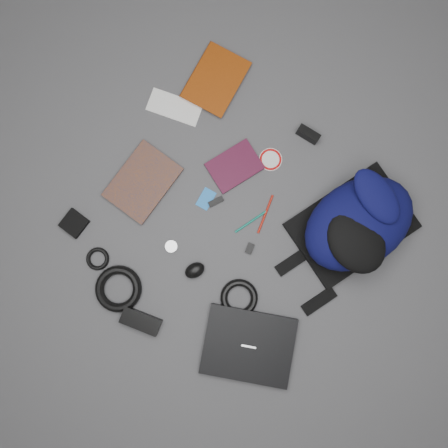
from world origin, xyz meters
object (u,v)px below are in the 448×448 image
Objects in this scene: dvd_case at (235,166)px; pouch at (74,223)px; mouse at (195,270)px; power_brick at (141,321)px; laptop at (249,346)px; comic_book at (122,167)px; textbook_red at (195,69)px; compact_camera at (308,134)px; backpack at (359,224)px.

pouch is (-0.33, -0.56, 0.00)m from dvd_case.
mouse is 0.27m from power_brick.
laptop is 0.68m from dvd_case.
comic_book is (-0.80, 0.21, -0.01)m from laptop.
textbook_red reaches higher than dvd_case.
laptop is 2.23× the size of power_brick.
dvd_case is 0.43m from mouse.
comic_book is 1.40× the size of dvd_case.
pouch reaches higher than comic_book.
dvd_case is (0.37, -0.20, -0.01)m from textbook_red.
compact_camera is at bearing 46.15° from comic_book.
compact_camera reaches higher than laptop.
backpack is 0.60m from laptop.
compact_camera is (0.14, 0.27, 0.02)m from dvd_case.
textbook_red is 2.97× the size of pouch.
backpack is 1.43× the size of laptop.
textbook_red is (-0.86, 0.09, -0.08)m from backpack.
power_brick reaches higher than laptop.
textbook_red reaches higher than comic_book.
dvd_case is 1.30× the size of power_brick.
mouse is (0.51, -0.60, 0.01)m from textbook_red.
mouse is (-0.35, -0.51, -0.08)m from backpack.
dvd_case is at bearing -125.07° from compact_camera.
backpack reaches higher than pouch.
dvd_case is at bearing 130.98° from mouse.
compact_camera is at bearing -2.50° from textbook_red.
textbook_red is 0.42m from dvd_case.
power_brick is at bearing -72.72° from textbook_red.
power_brick is (0.47, -0.87, 0.00)m from textbook_red.
comic_book is 3.47× the size of mouse.
laptop is 0.81m from pouch.
textbook_red is 0.48m from comic_book.
comic_book is (0.04, -0.48, -0.00)m from textbook_red.
textbook_red is (-0.84, 0.69, -0.00)m from laptop.
comic_book is at bearing -138.26° from compact_camera.
backpack is at bearing -33.15° from compact_camera.
mouse is (0.00, -0.68, -0.00)m from compact_camera.
compact_camera is (0.51, 0.08, 0.01)m from textbook_red.
backpack reaches higher than laptop.
dvd_case is 0.31m from compact_camera.
laptop reaches higher than pouch.
comic_book is (-0.82, -0.39, -0.09)m from backpack.
pouch is at bearing -102.06° from dvd_case.
backpack is 1.88× the size of textbook_red.
compact_camera is 0.68m from mouse.
backpack is 0.39m from compact_camera.
mouse is 0.50m from pouch.
backpack is at bearing 45.57° from power_brick.
compact_camera reaches higher than power_brick.
dvd_case is 2.27× the size of pouch.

